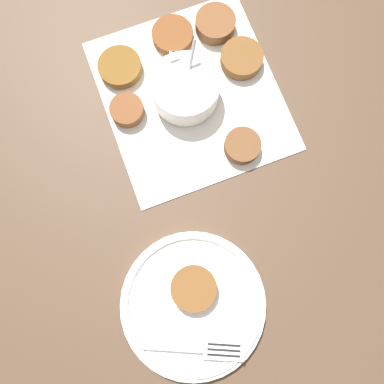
{
  "coord_description": "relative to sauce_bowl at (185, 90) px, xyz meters",
  "views": [
    {
      "loc": [
        -0.23,
        0.09,
        0.6
      ],
      "look_at": [
        -0.13,
        0.04,
        0.02
      ],
      "focal_mm": 35.0,
      "sensor_mm": 36.0,
      "label": 1
    }
  ],
  "objects": [
    {
      "name": "fritter_1",
      "position": [
        -0.12,
        -0.05,
        -0.01
      ],
      "size": [
        0.06,
        0.06,
        0.02
      ],
      "color": "brown",
      "rests_on": "napkin"
    },
    {
      "name": "fork",
      "position": [
        -0.38,
        0.13,
        -0.0
      ],
      "size": [
        0.09,
        0.15,
        0.0
      ],
      "color": "silver",
      "rests_on": "serving_plate"
    },
    {
      "name": "fritter_4",
      "position": [
        0.02,
        -0.11,
        -0.01
      ],
      "size": [
        0.07,
        0.07,
        0.02
      ],
      "color": "brown",
      "rests_on": "napkin"
    },
    {
      "name": "sauce_bowl",
      "position": [
        0.0,
        0.0,
        0.0
      ],
      "size": [
        0.12,
        0.11,
        0.09
      ],
      "color": "white",
      "rests_on": "napkin"
    },
    {
      "name": "fritter_5",
      "position": [
        0.1,
        -0.1,
        -0.01
      ],
      "size": [
        0.07,
        0.07,
        0.02
      ],
      "color": "brown",
      "rests_on": "napkin"
    },
    {
      "name": "fritter_3",
      "position": [
        0.09,
        0.08,
        -0.01
      ],
      "size": [
        0.07,
        0.07,
        0.02
      ],
      "color": "brown",
      "rests_on": "napkin"
    },
    {
      "name": "fritter_on_plate",
      "position": [
        -0.3,
        0.11,
        0.0
      ],
      "size": [
        0.07,
        0.07,
        0.01
      ],
      "color": "brown",
      "rests_on": "serving_plate"
    },
    {
      "name": "ground_plane",
      "position": [
        -0.03,
        0.01,
        -0.03
      ],
      "size": [
        4.0,
        4.0,
        0.0
      ],
      "primitive_type": "plane",
      "color": "#4C3828"
    },
    {
      "name": "napkin",
      "position": [
        -0.0,
        -0.01,
        -0.02
      ],
      "size": [
        0.33,
        0.3,
        0.0
      ],
      "color": "silver",
      "rests_on": "ground_plane"
    },
    {
      "name": "serving_plate",
      "position": [
        -0.32,
        0.12,
        -0.02
      ],
      "size": [
        0.22,
        0.22,
        0.02
      ],
      "color": "white",
      "rests_on": "ground_plane"
    },
    {
      "name": "fritter_2",
      "position": [
        0.01,
        0.1,
        -0.01
      ],
      "size": [
        0.06,
        0.06,
        0.02
      ],
      "color": "brown",
      "rests_on": "napkin"
    },
    {
      "name": "fritter_0",
      "position": [
        0.11,
        -0.02,
        -0.01
      ],
      "size": [
        0.07,
        0.07,
        0.01
      ],
      "color": "brown",
      "rests_on": "napkin"
    }
  ]
}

